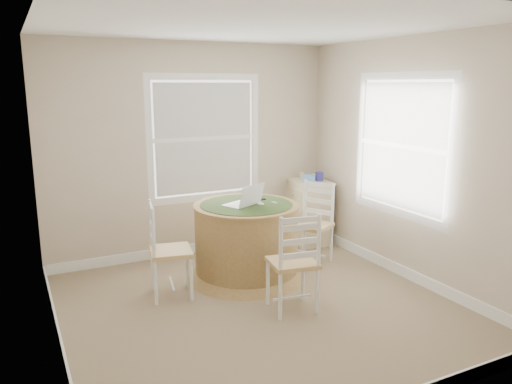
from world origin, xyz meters
TOP-DOWN VIEW (x-y plane):
  - room at (0.17, 0.16)m, footprint 3.64×3.64m
  - round_table at (0.24, 0.77)m, footprint 1.33×1.33m
  - chair_left at (-0.66, 0.64)m, footprint 0.47×0.49m
  - chair_near at (0.26, -0.18)m, footprint 0.48×0.46m
  - chair_right at (1.10, 0.80)m, footprint 0.55×0.56m
  - laptop at (0.20, 0.75)m, footprint 0.46×0.44m
  - mouse at (0.37, 0.69)m, footprint 0.08×0.12m
  - phone at (0.54, 0.69)m, footprint 0.06×0.10m
  - keys at (0.49, 0.88)m, footprint 0.07×0.06m
  - corner_chest at (1.53, 1.54)m, footprint 0.56×0.69m
  - tissue_box at (1.44, 1.41)m, footprint 0.14×0.14m
  - box_yellow at (1.60, 1.60)m, footprint 0.16×0.12m
  - box_blue at (1.64, 1.43)m, footprint 0.09×0.09m
  - cup_cream at (1.50, 1.69)m, footprint 0.07×0.07m

SIDE VIEW (x-z plane):
  - corner_chest at x=1.53m, z-range 0.00..0.85m
  - round_table at x=0.24m, z-range 0.03..0.86m
  - chair_left at x=-0.66m, z-range 0.00..0.95m
  - chair_near at x=0.26m, z-range 0.00..0.95m
  - chair_right at x=1.10m, z-range 0.00..0.95m
  - phone at x=0.54m, z-range 0.82..0.83m
  - keys at x=0.49m, z-range 0.82..0.84m
  - mouse at x=0.37m, z-range 0.82..0.85m
  - laptop at x=0.20m, z-range 0.73..0.99m
  - box_yellow at x=1.60m, z-range 0.85..0.91m
  - cup_cream at x=1.50m, z-range 0.85..0.94m
  - tissue_box at x=1.44m, z-range 0.85..0.95m
  - box_blue at x=1.64m, z-range 0.85..0.97m
  - room at x=0.17m, z-range -0.02..2.62m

